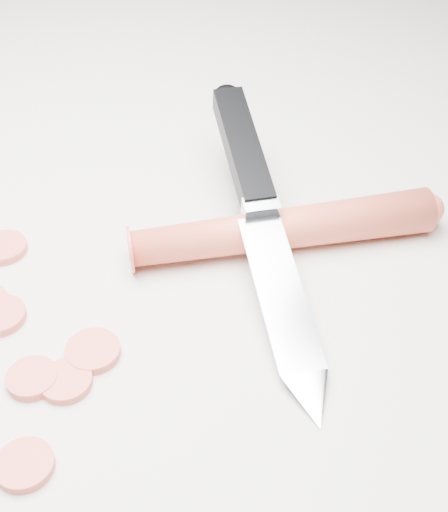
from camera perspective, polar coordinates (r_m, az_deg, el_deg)
The scene contains 9 objects.
ground at distance 0.51m, azimuth -8.98°, elevation -2.86°, with size 2.40×2.40×0.00m, color silver.
carrot at distance 0.53m, azimuth 4.79°, elevation 2.19°, with size 0.03×0.03×0.23m, color #E1472E.
carrot_slice_0 at distance 0.56m, azimuth -17.22°, elevation 0.64°, with size 0.03×0.03×0.01m, color #EA4E43.
carrot_slice_1 at distance 0.46m, azimuth -15.09°, elevation -9.43°, with size 0.03×0.03×0.01m, color #EA4E43.
carrot_slice_2 at distance 0.51m, azimuth -17.52°, elevation -4.57°, with size 0.04×0.04×0.01m, color #EA4E43.
carrot_slice_3 at distance 0.47m, azimuth -10.45°, elevation -7.50°, with size 0.04×0.04×0.01m, color #EA4E43.
carrot_slice_4 at distance 0.46m, azimuth -12.55°, elevation -9.75°, with size 0.03×0.03×0.01m, color #EA4E43.
carrot_slice_6 at distance 0.43m, azimuth -15.66°, elevation -15.79°, with size 0.03×0.03×0.01m, color #EA4E43.
kitchen_knife at distance 0.50m, azimuth 3.43°, elevation 2.59°, with size 0.23×0.23×0.07m, color silver, non-canonical shape.
Camera 1 is at (0.26, -0.25, 0.36)m, focal length 50.00 mm.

